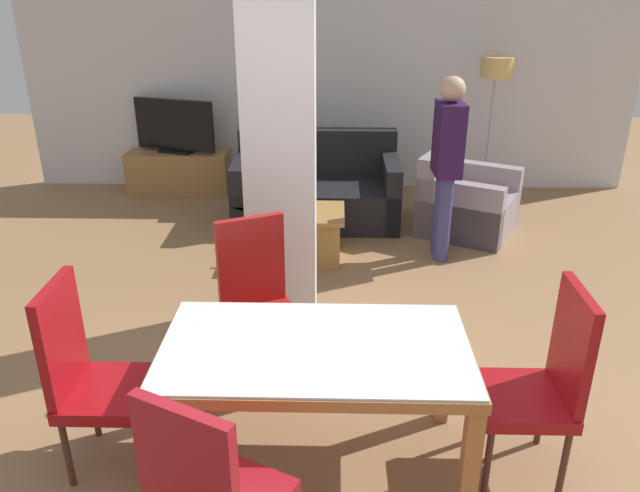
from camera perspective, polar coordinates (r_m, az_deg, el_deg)
ground_plane at (r=3.60m, az=-0.38°, el=-19.17°), size 18.00×18.00×0.00m
back_wall at (r=7.57m, az=0.79°, el=15.37°), size 7.20×0.09×2.70m
divider_pillar at (r=4.40m, az=-3.71°, el=9.17°), size 0.50×0.33×2.70m
dining_table at (r=3.23m, az=-0.41°, el=-11.43°), size 1.56×0.87×0.75m
dining_chair_head_left at (r=3.48m, az=-20.31°, el=-10.76°), size 0.46×0.46×1.07m
dining_chair_head_right at (r=3.41m, az=19.70°, el=-11.39°), size 0.46×0.46×1.07m
dining_chair_far_left at (r=3.97m, az=-5.67°, el=-4.74°), size 0.61×0.61×1.07m
sofa at (r=6.68m, az=-0.30°, el=4.95°), size 1.71×0.94×0.91m
armchair at (r=6.55m, az=13.09°, el=3.76°), size 1.15×1.16×0.81m
coffee_table at (r=5.79m, az=-1.43°, el=1.15°), size 0.74×0.60×0.45m
bottle at (r=5.71m, az=-2.83°, el=4.35°), size 0.07×0.07×0.28m
tv_stand at (r=7.78m, az=-12.78°, el=6.64°), size 1.21×0.40×0.49m
tv_screen at (r=7.64m, az=-13.16°, el=10.57°), size 0.97×0.33×0.63m
floor_lamp at (r=7.35m, az=15.77°, el=14.39°), size 0.36×0.36×1.62m
standing_person at (r=5.66m, az=11.54°, el=7.93°), size 0.23×0.39×1.66m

